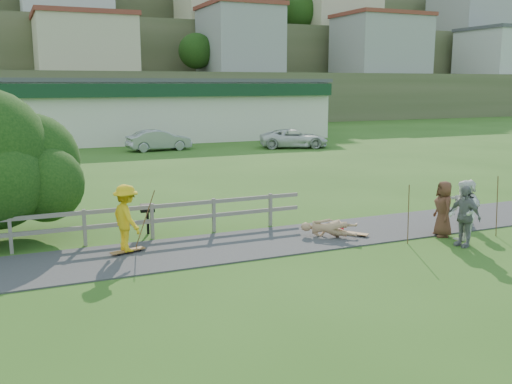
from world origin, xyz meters
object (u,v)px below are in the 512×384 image
at_px(spectator_d, 468,203).
at_px(car_white, 294,138).
at_px(car_silver, 159,140).
at_px(skater_fallen, 329,228).
at_px(spectator_a, 463,213).
at_px(spectator_b, 464,216).
at_px(spectator_c, 443,209).
at_px(skater_rider, 127,222).
at_px(bbq, 148,219).

height_order(spectator_d, car_white, spectator_d).
height_order(spectator_d, car_silver, spectator_d).
relative_size(skater_fallen, car_silver, 0.38).
height_order(spectator_a, spectator_b, spectator_a).
distance_m(spectator_b, spectator_c, 1.13).
distance_m(spectator_c, spectator_d, 1.72).
xyz_separation_m(spectator_c, car_white, (7.22, 24.10, -0.18)).
relative_size(spectator_a, spectator_c, 1.10).
distance_m(skater_rider, car_white, 27.65).
distance_m(spectator_a, car_white, 26.11).
distance_m(spectator_d, car_white, 24.13).
relative_size(skater_fallen, bbq, 1.78).
height_order(skater_rider, skater_fallen, skater_rider).
relative_size(spectator_a, spectator_d, 1.21).
bearing_deg(spectator_b, spectator_c, 158.28).
bearing_deg(bbq, skater_rider, -108.67).
relative_size(spectator_d, car_silver, 0.35).
relative_size(spectator_a, spectator_b, 1.06).
height_order(spectator_b, spectator_d, spectator_b).
xyz_separation_m(skater_rider, spectator_d, (10.99, -1.36, -0.14)).
height_order(car_silver, bbq, car_silver).
distance_m(spectator_a, spectator_d, 2.34).
height_order(skater_rider, spectator_b, skater_rider).
height_order(spectator_c, spectator_d, spectator_c).
xyz_separation_m(spectator_b, car_white, (7.43, 25.21, -0.20)).
xyz_separation_m(car_silver, bbq, (-5.97, -22.42, -0.26)).
bearing_deg(car_white, spectator_b, -178.29).
relative_size(skater_rider, spectator_a, 0.98).
distance_m(spectator_b, car_silver, 27.57).
relative_size(spectator_b, spectator_c, 1.03).
relative_size(spectator_b, car_white, 0.36).
bearing_deg(spectator_d, car_silver, -164.10).
distance_m(skater_fallen, spectator_d, 5.03).
bearing_deg(spectator_c, spectator_b, 7.31).
relative_size(skater_rider, spectator_b, 1.04).
relative_size(spectator_b, bbq, 1.88).
bearing_deg(skater_rider, spectator_d, -112.80).
bearing_deg(spectator_a, spectator_c, -162.38).
bearing_deg(spectator_d, car_white, 173.60).
distance_m(skater_fallen, spectator_b, 3.96).
bearing_deg(spectator_c, car_silver, -156.53).
bearing_deg(car_white, skater_fallen, 173.31).
distance_m(spectator_a, spectator_b, 0.20).
relative_size(skater_rider, spectator_c, 1.07).
relative_size(skater_fallen, spectator_d, 1.07).
bearing_deg(spectator_b, bbq, -132.58).
bearing_deg(spectator_d, skater_rider, -90.00).
xyz_separation_m(skater_rider, bbq, (1.02, 1.95, -0.46)).
bearing_deg(car_white, car_silver, 94.87).
bearing_deg(car_silver, spectator_c, -179.55).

